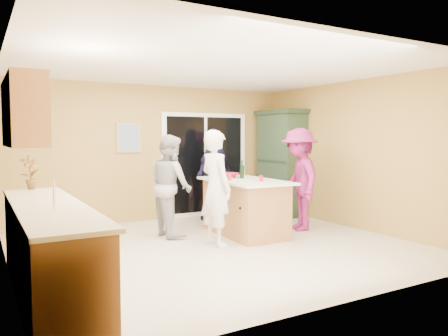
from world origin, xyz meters
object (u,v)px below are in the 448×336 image
woman_white (216,188)px  woman_magenta (299,179)px  kitchen_island (245,209)px  green_hutch (282,164)px  woman_navy (214,174)px  woman_grey (171,185)px

woman_white → woman_magenta: (1.77, 0.24, 0.03)m
kitchen_island → woman_white: (-0.76, -0.40, 0.43)m
green_hutch → woman_white: (-2.46, -1.65, -0.20)m
woman_navy → kitchen_island: bearing=55.2°
green_hutch → woman_grey: (-2.80, -0.74, -0.23)m
woman_white → woman_magenta: woman_magenta is taller
kitchen_island → woman_white: woman_white is taller
woman_navy → green_hutch: bearing=147.2°
woman_grey → woman_magenta: size_ratio=0.93×
kitchen_island → woman_grey: (-1.10, 0.52, 0.40)m
kitchen_island → woman_white: bearing=-150.7°
woman_white → woman_grey: (-0.34, 0.92, -0.03)m
woman_magenta → woman_white: bearing=-63.6°
woman_grey → woman_navy: size_ratio=0.93×
green_hutch → woman_magenta: 1.58m
woman_grey → woman_magenta: woman_magenta is taller
woman_navy → woman_white: bearing=34.9°
green_hutch → woman_navy: green_hutch is taller
woman_grey → green_hutch: bearing=-77.1°
woman_navy → woman_magenta: size_ratio=1.01×
kitchen_island → woman_navy: 1.48m
woman_white → woman_navy: bearing=-31.9°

